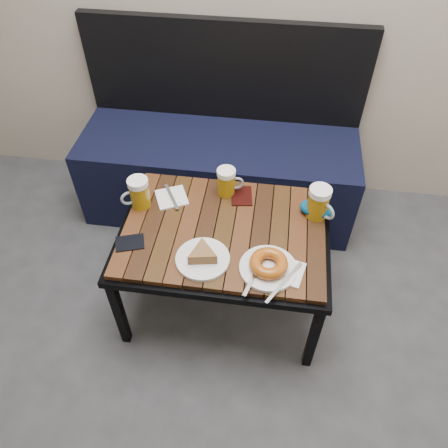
# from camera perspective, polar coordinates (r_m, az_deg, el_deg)

# --- Properties ---
(bench) EXTENTS (1.40, 0.50, 0.95)m
(bench) POSITION_cam_1_polar(r_m,az_deg,el_deg) (2.34, -0.61, 7.69)
(bench) COLOR black
(bench) RESTS_ON ground
(cafe_table) EXTENTS (0.84, 0.62, 0.47)m
(cafe_table) POSITION_cam_1_polar(r_m,az_deg,el_deg) (1.76, -0.00, -1.61)
(cafe_table) COLOR black
(cafe_table) RESTS_ON ground
(beer_mug_left) EXTENTS (0.13, 0.11, 0.14)m
(beer_mug_left) POSITION_cam_1_polar(r_m,az_deg,el_deg) (1.81, -11.06, 4.01)
(beer_mug_left) COLOR #986F0C
(beer_mug_left) RESTS_ON cafe_table
(beer_mug_centre) EXTENTS (0.12, 0.09, 0.13)m
(beer_mug_centre) POSITION_cam_1_polar(r_m,az_deg,el_deg) (1.84, 0.37, 5.55)
(beer_mug_centre) COLOR #986F0C
(beer_mug_centre) RESTS_ON cafe_table
(beer_mug_right) EXTENTS (0.13, 0.12, 0.14)m
(beer_mug_right) POSITION_cam_1_polar(r_m,az_deg,el_deg) (1.77, 12.27, 2.72)
(beer_mug_right) COLOR #986F0C
(beer_mug_right) RESTS_ON cafe_table
(plate_pie) EXTENTS (0.20, 0.20, 0.06)m
(plate_pie) POSITION_cam_1_polar(r_m,az_deg,el_deg) (1.61, -2.82, -4.23)
(plate_pie) COLOR white
(plate_pie) RESTS_ON cafe_table
(plate_bagel) EXTENTS (0.23, 0.26, 0.06)m
(plate_bagel) POSITION_cam_1_polar(r_m,az_deg,el_deg) (1.59, 5.82, -5.42)
(plate_bagel) COLOR white
(plate_bagel) RESTS_ON cafe_table
(napkin_left) EXTENTS (0.16, 0.16, 0.01)m
(napkin_left) POSITION_cam_1_polar(r_m,az_deg,el_deg) (1.86, -6.86, 3.46)
(napkin_left) COLOR white
(napkin_left) RESTS_ON cafe_table
(napkin_right) EXTENTS (0.16, 0.15, 0.01)m
(napkin_right) POSITION_cam_1_polar(r_m,az_deg,el_deg) (1.61, 7.84, -6.05)
(napkin_right) COLOR white
(napkin_right) RESTS_ON cafe_table
(passport_navy) EXTENTS (0.13, 0.11, 0.01)m
(passport_navy) POSITION_cam_1_polar(r_m,az_deg,el_deg) (1.72, -12.20, -2.40)
(passport_navy) COLOR black
(passport_navy) RESTS_ON cafe_table
(passport_burgundy) EXTENTS (0.10, 0.13, 0.01)m
(passport_burgundy) POSITION_cam_1_polar(r_m,az_deg,el_deg) (1.86, 2.32, 3.70)
(passport_burgundy) COLOR black
(passport_burgundy) RESTS_ON cafe_table
(knit_pouch) EXTENTS (0.15, 0.11, 0.06)m
(knit_pouch) POSITION_cam_1_polar(r_m,az_deg,el_deg) (1.81, 12.00, 1.99)
(knit_pouch) COLOR navy
(knit_pouch) RESTS_ON cafe_table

